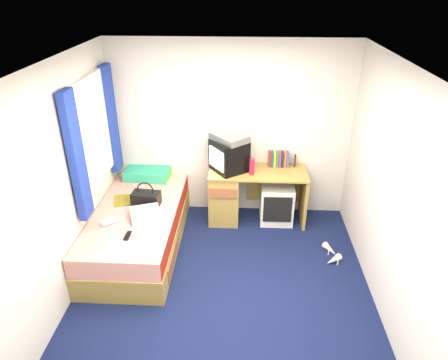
# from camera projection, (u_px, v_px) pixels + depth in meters

# --- Properties ---
(ground) EXTENTS (3.40, 3.40, 0.00)m
(ground) POSITION_uv_depth(u_px,v_px,m) (224.00, 288.00, 4.39)
(ground) COLOR #0C1438
(ground) RESTS_ON ground
(room_shell) EXTENTS (3.40, 3.40, 3.40)m
(room_shell) POSITION_uv_depth(u_px,v_px,m) (224.00, 170.00, 3.72)
(room_shell) COLOR white
(room_shell) RESTS_ON ground
(bed) EXTENTS (1.01, 2.00, 0.54)m
(bed) POSITION_uv_depth(u_px,v_px,m) (138.00, 229.00, 4.94)
(bed) COLOR #A98F46
(bed) RESTS_ON ground
(pillow) EXTENTS (0.63, 0.42, 0.13)m
(pillow) POSITION_uv_depth(u_px,v_px,m) (148.00, 173.00, 5.55)
(pillow) COLOR #1B8CB4
(pillow) RESTS_ON bed
(desk) EXTENTS (1.30, 0.55, 0.75)m
(desk) POSITION_uv_depth(u_px,v_px,m) (237.00, 193.00, 5.47)
(desk) COLOR #A98F46
(desk) RESTS_ON ground
(storage_cube) EXTENTS (0.44, 0.44, 0.55)m
(storage_cube) POSITION_uv_depth(u_px,v_px,m) (276.00, 202.00, 5.49)
(storage_cube) COLOR silver
(storage_cube) RESTS_ON ground
(crt_tv) EXTENTS (0.56, 0.56, 0.41)m
(crt_tv) POSITION_uv_depth(u_px,v_px,m) (229.00, 156.00, 5.22)
(crt_tv) COLOR black
(crt_tv) RESTS_ON desk
(vcr) EXTENTS (0.54, 0.55, 0.09)m
(vcr) POSITION_uv_depth(u_px,v_px,m) (229.00, 138.00, 5.10)
(vcr) COLOR #ABACAE
(vcr) RESTS_ON crt_tv
(book_row) EXTENTS (0.27, 0.13, 0.20)m
(book_row) POSITION_uv_depth(u_px,v_px,m) (278.00, 159.00, 5.38)
(book_row) COLOR maroon
(book_row) RESTS_ON desk
(picture_frame) EXTENTS (0.03, 0.12, 0.14)m
(picture_frame) POSITION_uv_depth(u_px,v_px,m) (295.00, 161.00, 5.40)
(picture_frame) COLOR black
(picture_frame) RESTS_ON desk
(pink_water_bottle) EXTENTS (0.09, 0.09, 0.21)m
(pink_water_bottle) POSITION_uv_depth(u_px,v_px,m) (252.00, 167.00, 5.14)
(pink_water_bottle) COLOR red
(pink_water_bottle) RESTS_ON desk
(aerosol_can) EXTENTS (0.05, 0.05, 0.16)m
(aerosol_can) POSITION_uv_depth(u_px,v_px,m) (251.00, 165.00, 5.26)
(aerosol_can) COLOR silver
(aerosol_can) RESTS_ON desk
(handbag) EXTENTS (0.35, 0.22, 0.31)m
(handbag) POSITION_uv_depth(u_px,v_px,m) (146.00, 198.00, 4.88)
(handbag) COLOR black
(handbag) RESTS_ON bed
(towel) EXTENTS (0.41, 0.37, 0.11)m
(towel) POSITION_uv_depth(u_px,v_px,m) (145.00, 214.00, 4.62)
(towel) COLOR silver
(towel) RESTS_ON bed
(magazine) EXTENTS (0.28, 0.33, 0.01)m
(magazine) POSITION_uv_depth(u_px,v_px,m) (123.00, 200.00, 5.00)
(magazine) COLOR yellow
(magazine) RESTS_ON bed
(water_bottle) EXTENTS (0.20, 0.18, 0.07)m
(water_bottle) POSITION_uv_depth(u_px,v_px,m) (110.00, 221.00, 4.53)
(water_bottle) COLOR white
(water_bottle) RESTS_ON bed
(colour_swatch_fan) EXTENTS (0.23, 0.12, 0.01)m
(colour_swatch_fan) POSITION_uv_depth(u_px,v_px,m) (131.00, 234.00, 4.36)
(colour_swatch_fan) COLOR gold
(colour_swatch_fan) RESTS_ON bed
(remote_control) EXTENTS (0.06, 0.16, 0.02)m
(remote_control) POSITION_uv_depth(u_px,v_px,m) (128.00, 236.00, 4.32)
(remote_control) COLOR black
(remote_control) RESTS_ON bed
(window_assembly) EXTENTS (0.11, 1.42, 1.40)m
(window_assembly) POSITION_uv_depth(u_px,v_px,m) (94.00, 135.00, 4.60)
(window_assembly) COLOR silver
(window_assembly) RESTS_ON room_shell
(white_heels) EXTENTS (0.23, 0.43, 0.09)m
(white_heels) POSITION_uv_depth(u_px,v_px,m) (332.00, 255.00, 4.84)
(white_heels) COLOR silver
(white_heels) RESTS_ON ground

